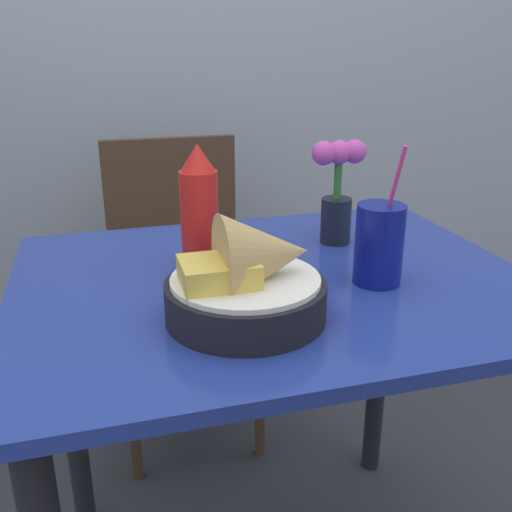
# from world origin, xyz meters

# --- Properties ---
(dining_table) EXTENTS (0.92, 0.72, 0.76)m
(dining_table) POSITION_xyz_m (0.00, 0.00, 0.63)
(dining_table) COLOR #233893
(dining_table) RESTS_ON ground_plane
(chair_far_window) EXTENTS (0.40, 0.40, 0.90)m
(chair_far_window) POSITION_xyz_m (-0.08, 0.71, 0.53)
(chair_far_window) COLOR #473323
(chair_far_window) RESTS_ON ground_plane
(food_basket) EXTENTS (0.25, 0.25, 0.17)m
(food_basket) POSITION_xyz_m (-0.08, -0.14, 0.82)
(food_basket) COLOR black
(food_basket) RESTS_ON dining_table
(ketchup_bottle) EXTENTS (0.07, 0.07, 0.23)m
(ketchup_bottle) POSITION_xyz_m (-0.12, 0.08, 0.88)
(ketchup_bottle) COLOR red
(ketchup_bottle) RESTS_ON dining_table
(drink_cup) EXTENTS (0.08, 0.08, 0.25)m
(drink_cup) POSITION_xyz_m (0.17, -0.07, 0.83)
(drink_cup) COLOR navy
(drink_cup) RESTS_ON dining_table
(flower_vase) EXTENTS (0.12, 0.06, 0.21)m
(flower_vase) POSITION_xyz_m (0.18, 0.15, 0.88)
(flower_vase) COLOR black
(flower_vase) RESTS_ON dining_table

